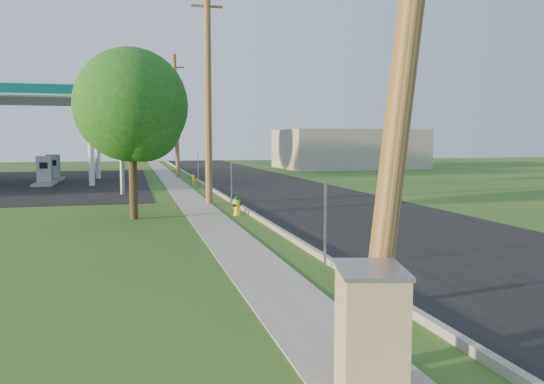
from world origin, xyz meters
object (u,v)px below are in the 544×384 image
object	(u,v)px
tree_verge	(134,109)
fuel_pump_ne	(45,174)
utility_pole_mid	(208,95)
utility_pole_far	(176,116)
hydrant_mid	(237,205)
utility_cabinet	(370,338)
fuel_pump_se	(53,171)
hydrant_far	(194,178)
hydrant_near	(371,288)
tree_lot	(123,116)
price_pylon	(120,92)

from	to	relation	value
tree_verge	fuel_pump_ne	bearing A→B (deg)	108.53
utility_pole_mid	fuel_pump_ne	bearing A→B (deg)	124.40
utility_pole_mid	utility_pole_far	bearing A→B (deg)	90.00
hydrant_mid	utility_cabinet	size ratio (longest dim) A/B	0.50
fuel_pump_se	tree_verge	world-z (taller)	tree_verge
tree_verge	hydrant_far	distance (m)	16.92
fuel_pump_se	hydrant_near	xyz separation A→B (m)	(9.50, -32.73, -0.36)
hydrant_near	tree_lot	bearing A→B (deg)	96.60
price_pylon	utility_pole_far	bearing A→B (deg)	72.67
price_pylon	tree_verge	world-z (taller)	price_pylon
tree_verge	hydrant_near	bearing A→B (deg)	-72.03
hydrant_near	hydrant_mid	bearing A→B (deg)	90.22
hydrant_near	utility_pole_mid	bearing A→B (deg)	92.19
tree_lot	utility_cabinet	world-z (taller)	tree_lot
utility_pole_far	hydrant_near	size ratio (longest dim) A/B	12.93
tree_lot	utility_cabinet	distance (m)	44.13
utility_cabinet	hydrant_mid	bearing A→B (deg)	84.47
price_pylon	utility_cabinet	distance (m)	25.00
utility_pole_far	hydrant_mid	bearing A→B (deg)	-88.54
utility_pole_far	price_pylon	world-z (taller)	utility_pole_far
utility_pole_far	fuel_pump_ne	xyz separation A→B (m)	(-8.90, -5.00, -4.08)
hydrant_far	utility_cabinet	bearing A→B (deg)	-92.85
hydrant_near	utility_pole_far	bearing A→B (deg)	91.02
fuel_pump_ne	price_pylon	size ratio (longest dim) A/B	0.47
fuel_pump_se	hydrant_far	size ratio (longest dim) A/B	4.38
utility_pole_mid	hydrant_near	distance (m)	16.40
utility_pole_mid	utility_cabinet	bearing A→B (deg)	-92.75
tree_verge	utility_cabinet	xyz separation A→B (m)	(2.33, -15.00, -3.24)
tree_lot	hydrant_mid	bearing A→B (deg)	-80.79
hydrant_far	utility_cabinet	world-z (taller)	utility_cabinet
utility_pole_far	utility_cabinet	distance (m)	37.12
tree_verge	tree_lot	xyz separation A→B (m)	(-0.86, 28.80, 1.03)
fuel_pump_se	tree_lot	distance (m)	10.22
hydrant_mid	tree_verge	bearing A→B (deg)	-178.44
tree_verge	hydrant_far	bearing A→B (deg)	76.41
utility_pole_far	fuel_pump_ne	world-z (taller)	utility_pole_far
utility_pole_mid	tree_lot	size ratio (longest dim) A/B	1.25
utility_pole_far	price_pylon	bearing A→B (deg)	-107.33
price_pylon	tree_verge	xyz separation A→B (m)	(0.66, -9.38, -1.41)
fuel_pump_se	utility_cabinet	size ratio (longest dim) A/B	2.04
price_pylon	hydrant_near	size ratio (longest dim) A/B	9.32
utility_pole_mid	hydrant_mid	xyz separation A→B (m)	(0.56, -3.78, -4.57)
utility_pole_far	price_pylon	size ratio (longest dim) A/B	1.39
utility_pole_mid	tree_verge	bearing A→B (deg)	-129.84
hydrant_mid	utility_cabinet	distance (m)	15.18
tree_verge	hydrant_near	xyz separation A→B (m)	(3.84, -11.85, -3.67)
utility_pole_far	hydrant_near	bearing A→B (deg)	-88.98
price_pylon	hydrant_mid	distance (m)	11.47
utility_pole_mid	utility_pole_far	xyz separation A→B (m)	(0.00, 18.00, -0.15)
fuel_pump_se	utility_cabinet	xyz separation A→B (m)	(7.99, -35.89, 0.06)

